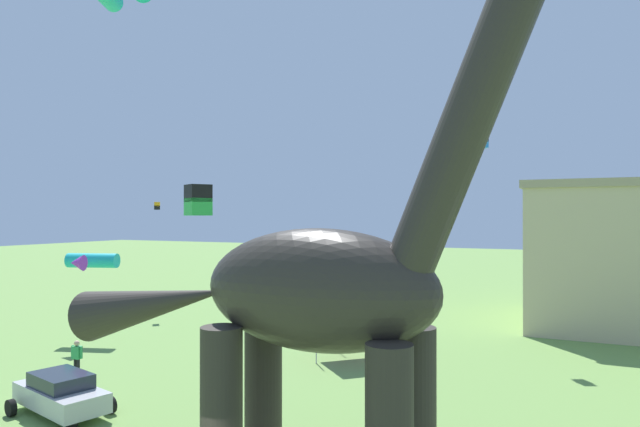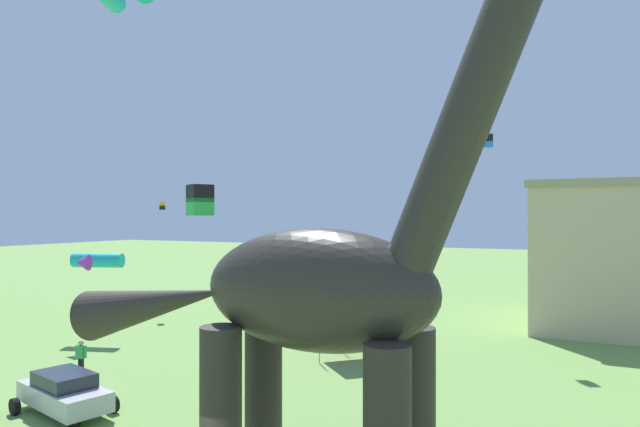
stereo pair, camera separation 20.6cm
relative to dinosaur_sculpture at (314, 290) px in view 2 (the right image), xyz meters
name	(u,v)px [view 2 (the right image)]	position (x,y,z in m)	size (l,w,h in m)	color
dinosaur_sculpture	(314,290)	(0.00, 0.00, 0.00)	(14.67, 3.11, 15.33)	#2D2823
parked_sedan_left	(64,392)	(-11.50, 2.06, -4.74)	(4.51, 2.79, 1.55)	#B7B7BC
person_watching_child	(81,354)	(-15.06, 5.91, -4.54)	(0.62, 0.27, 1.66)	black
festival_canopy_tent	(355,311)	(-4.71, 14.03, -3.00)	(3.15, 3.15, 3.00)	#B2B2B7
kite_trailing	(94,261)	(-20.79, 11.87, -0.86)	(3.24, 3.11, 0.92)	#19B2B7
kite_far_left	(200,200)	(-6.42, 3.62, 2.43)	(1.06, 1.06, 1.11)	black
kite_apex	(162,206)	(-23.87, 21.26, 2.62)	(0.59, 0.59, 0.59)	orange
kite_drifting	(487,141)	(0.72, 21.04, 6.21)	(0.74, 0.74, 0.79)	black
kite_near_high	(391,291)	(0.70, 3.88, -0.45)	(1.37, 1.31, 0.31)	black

